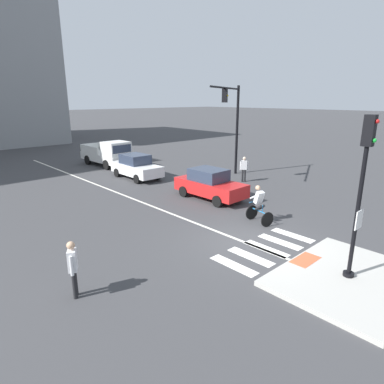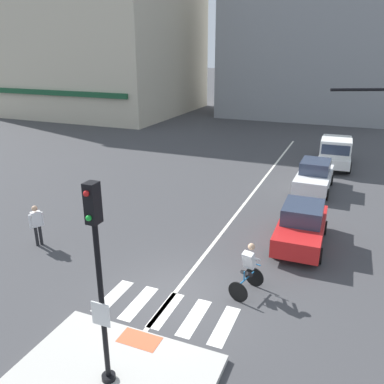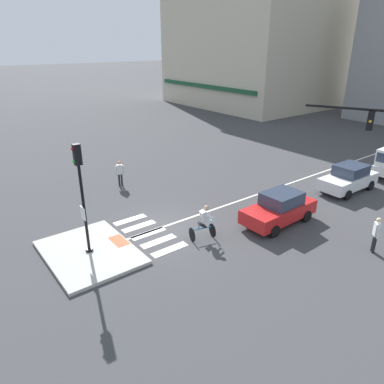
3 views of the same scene
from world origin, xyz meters
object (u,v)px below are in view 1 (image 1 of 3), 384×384
Objects in this scene: signal_pole at (362,184)px; car_white_eastbound_far at (136,167)px; car_red_eastbound_mid at (210,184)px; cyclist at (259,204)px; pedestrian_at_curb_left at (73,265)px; pickup_truck_white_eastbound_distant at (109,154)px; pedestrian_waiting_far_side at (244,167)px; traffic_light_mast at (233,116)px.

signal_pole is 16.06m from car_white_eastbound_far.
car_red_eastbound_mid is 4.19m from cyclist.
signal_pole is at bearing -109.09° from car_red_eastbound_mid.
pedestrian_at_curb_left is (-9.51, -4.04, 0.17)m from car_red_eastbound_mid.
signal_pole reaches higher than pickup_truck_white_eastbound_distant.
car_red_eastbound_mid is at bearing 70.91° from signal_pole.
cyclist reaches higher than pedestrian_at_curb_left.
pedestrian_waiting_far_side is at bearing 53.30° from signal_pole.
cyclist is at bearing -0.07° from pedestrian_at_curb_left.
pedestrian_waiting_far_side is (7.43, 9.97, -2.04)m from signal_pole.
cyclist reaches higher than car_white_eastbound_far.
car_white_eastbound_far is (-5.02, 4.25, -3.36)m from traffic_light_mast.
car_white_eastbound_far is at bearing -98.37° from pickup_truck_white_eastbound_distant.
signal_pole is 9.62m from car_red_eastbound_mid.
signal_pole is 13.87m from traffic_light_mast.
pickup_truck_white_eastbound_distant is at bearing 109.81° from pedestrian_waiting_far_side.
cyclist reaches higher than pedestrian_waiting_far_side.
pedestrian_waiting_far_side is at bearing 14.35° from car_red_eastbound_mid.
traffic_light_mast reaches higher than car_red_eastbound_mid.
pickup_truck_white_eastbound_distant is 3.09× the size of pedestrian_at_curb_left.
signal_pole is at bearing -112.52° from cyclist.
signal_pole reaches higher than pedestrian_at_curb_left.
pickup_truck_white_eastbound_distant is (3.55, 20.74, -2.05)m from signal_pole.
cyclist is 7.50m from pedestrian_waiting_far_side.
traffic_light_mast is 1.50× the size of car_white_eastbound_far.
traffic_light_mast is at bearing 48.56° from cyclist.
pedestrian_at_curb_left is (-6.44, 4.81, -2.04)m from signal_pole.
pedestrian_at_curb_left is at bearing -159.61° from pedestrian_waiting_far_side.
signal_pole is 21.14m from pickup_truck_white_eastbound_distant.
traffic_light_mast reaches higher than car_white_eastbound_far.
cyclist is (1.99, 4.80, -2.16)m from signal_pole.
signal_pole is 12.60m from pedestrian_waiting_far_side.
pedestrian_waiting_far_side is at bearing -50.88° from car_white_eastbound_far.
traffic_light_mast reaches higher than pickup_truck_white_eastbound_distant.
signal_pole is 1.16× the size of car_white_eastbound_far.
traffic_light_mast is (7.82, 11.40, 1.14)m from signal_pole.
car_red_eastbound_mid is 11.90m from pickup_truck_white_eastbound_distant.
pickup_truck_white_eastbound_distant is at bearing 80.28° from signal_pole.
pedestrian_at_curb_left reaches higher than car_red_eastbound_mid.
cyclist is at bearing -131.44° from traffic_light_mast.
signal_pole is at bearing -124.44° from traffic_light_mast.
car_red_eastbound_mid is 2.47× the size of pedestrian_at_curb_left.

